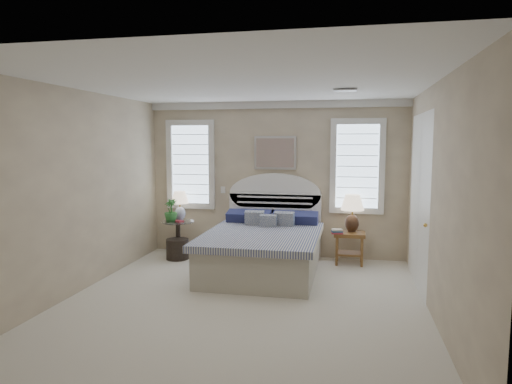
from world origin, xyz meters
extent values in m
cube|color=beige|center=(0.00, 0.00, 0.00)|extent=(4.50, 5.00, 0.01)
cube|color=white|center=(0.00, 0.00, 2.70)|extent=(4.50, 5.00, 0.01)
cube|color=tan|center=(0.00, 2.50, 1.35)|extent=(4.50, 0.02, 2.70)
cube|color=tan|center=(-2.25, 0.00, 1.35)|extent=(0.02, 5.00, 2.70)
cube|color=tan|center=(2.25, 0.00, 1.35)|extent=(0.02, 5.00, 2.70)
cube|color=silver|center=(0.00, 2.46, 2.64)|extent=(4.50, 0.08, 0.12)
cube|color=#B2B2B2|center=(1.20, 0.80, 2.68)|extent=(0.30, 0.20, 0.02)
cube|color=silver|center=(-0.95, 2.48, 1.15)|extent=(0.08, 0.01, 0.12)
cube|color=#A8C0D5|center=(-1.55, 2.48, 1.60)|extent=(0.90, 0.06, 1.60)
cube|color=#A8C0D5|center=(1.40, 2.48, 1.60)|extent=(0.90, 0.06, 1.60)
cube|color=silver|center=(0.00, 2.46, 1.82)|extent=(0.74, 0.04, 0.58)
cube|color=white|center=(2.23, 1.20, 1.20)|extent=(0.02, 1.80, 2.40)
cube|color=#B7B1A0|center=(0.00, 1.33, 0.28)|extent=(1.60, 2.10, 0.55)
cube|color=navy|center=(0.00, 1.28, 0.59)|extent=(1.72, 2.15, 0.10)
cube|color=white|center=(0.00, 2.44, 0.55)|extent=(1.62, 0.08, 1.10)
cube|color=navy|center=(-0.40, 2.16, 0.73)|extent=(0.75, 0.31, 0.23)
cube|color=navy|center=(0.40, 2.16, 0.73)|extent=(0.75, 0.31, 0.23)
cube|color=navy|center=(-0.25, 1.93, 0.71)|extent=(0.33, 0.20, 0.34)
cube|color=navy|center=(0.25, 1.93, 0.71)|extent=(0.33, 0.20, 0.34)
cube|color=navy|center=(0.00, 1.83, 0.69)|extent=(0.28, 0.14, 0.29)
cylinder|color=black|center=(-1.65, 2.05, 0.01)|extent=(0.32, 0.32, 0.03)
cylinder|color=black|center=(-1.65, 2.05, 0.30)|extent=(0.08, 0.08, 0.60)
cylinder|color=silver|center=(-1.65, 2.05, 0.62)|extent=(0.56, 0.56, 0.02)
cube|color=brown|center=(1.30, 2.15, 0.50)|extent=(0.50, 0.40, 0.06)
cube|color=brown|center=(1.30, 2.15, 0.18)|extent=(0.44, 0.34, 0.03)
cube|color=brown|center=(1.10, 2.00, 0.23)|extent=(0.04, 0.04, 0.47)
cube|color=brown|center=(1.10, 2.30, 0.23)|extent=(0.04, 0.04, 0.47)
cube|color=brown|center=(1.50, 2.00, 0.23)|extent=(0.04, 0.04, 0.47)
cube|color=brown|center=(1.50, 2.30, 0.23)|extent=(0.04, 0.04, 0.47)
cylinder|color=black|center=(-1.59, 1.87, 0.17)|extent=(0.40, 0.40, 0.35)
cylinder|color=white|center=(-1.65, 2.17, 0.64)|extent=(0.13, 0.13, 0.03)
ellipsoid|color=white|center=(-1.65, 2.17, 0.74)|extent=(0.23, 0.23, 0.24)
cylinder|color=gold|center=(-1.65, 2.17, 0.89)|extent=(0.03, 0.03, 0.09)
cylinder|color=black|center=(1.33, 2.24, 0.55)|extent=(0.13, 0.13, 0.03)
ellipsoid|color=black|center=(1.33, 2.24, 0.67)|extent=(0.24, 0.24, 0.29)
cylinder|color=gold|center=(1.33, 2.24, 0.85)|extent=(0.03, 0.03, 0.11)
imported|color=#2D7130|center=(-1.74, 1.96, 0.83)|extent=(0.26, 0.26, 0.40)
cube|color=#A82A38|center=(-1.62, 2.00, 0.64)|extent=(0.19, 0.17, 0.02)
cube|color=#A82A38|center=(1.10, 2.00, 0.54)|extent=(0.21, 0.17, 0.02)
cube|color=navy|center=(1.10, 2.00, 0.57)|extent=(0.19, 0.16, 0.02)
cube|color=beige|center=(1.10, 2.00, 0.59)|extent=(0.18, 0.15, 0.02)
camera|label=1|loc=(1.29, -5.37, 2.01)|focal=32.00mm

